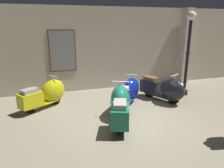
# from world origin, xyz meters

# --- Properties ---
(ground_plane) EXTENTS (60.00, 60.00, 0.00)m
(ground_plane) POSITION_xyz_m (0.00, 0.00, 0.00)
(ground_plane) COLOR gray
(showroom_back_wall) EXTENTS (18.00, 0.63, 3.37)m
(showroom_back_wall) POSITION_xyz_m (0.13, 3.43, 1.68)
(showroom_back_wall) COLOR #BCB29E
(showroom_back_wall) RESTS_ON ground
(scooter_0) EXTENTS (1.63, 1.35, 1.01)m
(scooter_0) POSITION_xyz_m (-2.23, 1.86, 0.46)
(scooter_0) COLOR black
(scooter_0) RESTS_ON ground
(scooter_1) EXTENTS (1.11, 1.88, 1.11)m
(scooter_1) POSITION_xyz_m (-0.26, 0.11, 0.50)
(scooter_1) COLOR black
(scooter_1) RESTS_ON ground
(scooter_2) EXTENTS (1.43, 1.52, 0.99)m
(scooter_2) POSITION_xyz_m (0.47, 1.30, 0.45)
(scooter_2) COLOR black
(scooter_2) RESTS_ON ground
(scooter_3) EXTENTS (1.21, 1.75, 1.05)m
(scooter_3) POSITION_xyz_m (1.79, 1.10, 0.48)
(scooter_3) COLOR black
(scooter_3) RESTS_ON ground
(lamppost) EXTENTS (0.33, 0.33, 3.14)m
(lamppost) POSITION_xyz_m (2.94, 1.57, 1.91)
(lamppost) COLOR black
(lamppost) RESTS_ON ground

